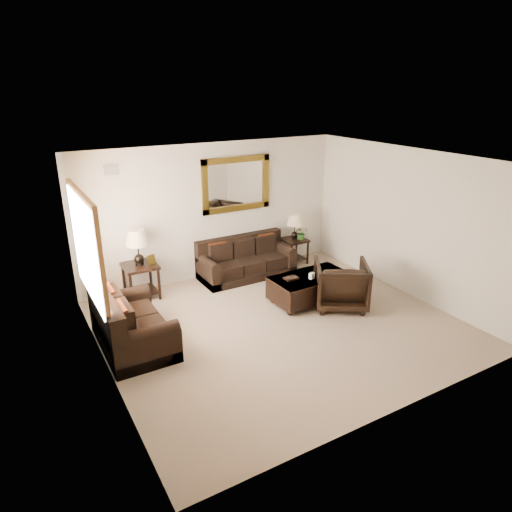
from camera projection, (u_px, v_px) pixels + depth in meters
room at (281, 248)px, 7.07m from camera, size 5.51×5.01×2.71m
window at (87, 248)px, 6.47m from camera, size 0.07×1.96×1.66m
mirror at (236, 184)px, 9.14m from camera, size 1.50×0.06×1.10m
air_vent at (111, 170)px, 7.84m from camera, size 0.25×0.02×0.18m
sofa at (245, 262)px, 9.40m from camera, size 1.94×0.84×0.79m
loveseat at (129, 327)px, 6.82m from camera, size 0.95×1.61×0.90m
end_table_left at (139, 254)px, 8.23m from camera, size 0.60×0.60×1.31m
end_table_right at (295, 231)px, 9.92m from camera, size 0.51×0.51×1.11m
coffee_table at (310, 285)px, 8.28m from camera, size 1.48×0.83×0.62m
armchair at (341, 282)px, 8.04m from camera, size 1.20×1.18×0.92m
potted_plant at (301, 234)px, 9.91m from camera, size 0.38×0.40×0.24m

